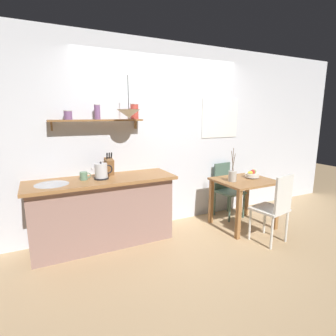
% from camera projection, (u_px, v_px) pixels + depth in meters
% --- Properties ---
extents(ground_plane, '(14.00, 14.00, 0.00)m').
position_uv_depth(ground_plane, '(182.00, 238.00, 3.66)').
color(ground_plane, tan).
extents(back_wall, '(6.80, 0.11, 2.70)m').
position_uv_depth(back_wall, '(174.00, 136.00, 4.05)').
color(back_wall, silver).
rests_on(back_wall, ground_plane).
extents(kitchen_counter, '(1.83, 0.63, 0.89)m').
position_uv_depth(kitchen_counter, '(103.00, 211.00, 3.41)').
color(kitchen_counter, gray).
rests_on(kitchen_counter, ground_plane).
extents(wall_shelf, '(1.17, 0.20, 0.34)m').
position_uv_depth(wall_shelf, '(104.00, 117.00, 3.37)').
color(wall_shelf, brown).
extents(dining_table, '(0.82, 0.73, 0.73)m').
position_uv_depth(dining_table, '(244.00, 188.00, 3.94)').
color(dining_table, '#9E6B3D').
rests_on(dining_table, ground_plane).
extents(dining_chair_near, '(0.46, 0.45, 0.93)m').
position_uv_depth(dining_chair_near, '(275.00, 206.00, 3.41)').
color(dining_chair_near, white).
rests_on(dining_chair_near, ground_plane).
extents(dining_chair_far, '(0.43, 0.45, 0.88)m').
position_uv_depth(dining_chair_far, '(226.00, 187.00, 4.39)').
color(dining_chair_far, '#4C6B5B').
rests_on(dining_chair_far, ground_plane).
extents(fruit_bowl, '(0.21, 0.21, 0.13)m').
position_uv_depth(fruit_bowl, '(252.00, 174.00, 4.02)').
color(fruit_bowl, silver).
rests_on(fruit_bowl, dining_table).
extents(twig_vase, '(0.11, 0.11, 0.48)m').
position_uv_depth(twig_vase, '(232.00, 176.00, 3.80)').
color(twig_vase, '#B7B2A8').
rests_on(twig_vase, dining_table).
extents(electric_kettle, '(0.26, 0.18, 0.22)m').
position_uv_depth(electric_kettle, '(101.00, 171.00, 3.27)').
color(electric_kettle, black).
rests_on(electric_kettle, kitchen_counter).
extents(knife_block, '(0.10, 0.19, 0.30)m').
position_uv_depth(knife_block, '(109.00, 166.00, 3.50)').
color(knife_block, brown).
rests_on(knife_block, kitchen_counter).
extents(coffee_mug_by_sink, '(0.13, 0.09, 0.10)m').
position_uv_depth(coffee_mug_by_sink, '(84.00, 176.00, 3.24)').
color(coffee_mug_by_sink, slate).
rests_on(coffee_mug_by_sink, kitchen_counter).
extents(pendant_lamp, '(0.29, 0.29, 0.51)m').
position_uv_depth(pendant_lamp, '(129.00, 113.00, 3.27)').
color(pendant_lamp, black).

